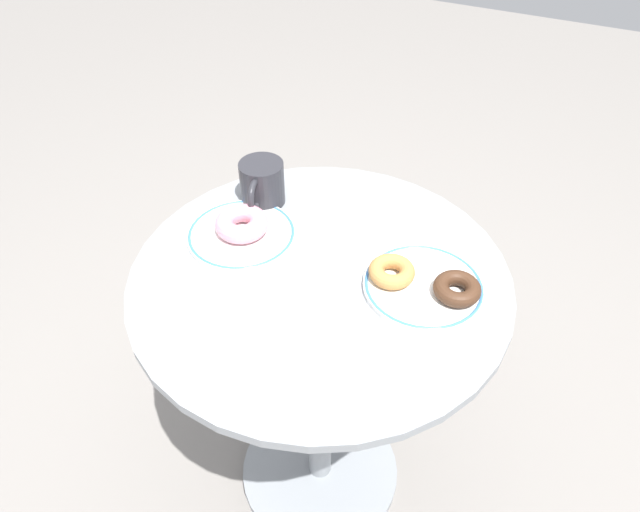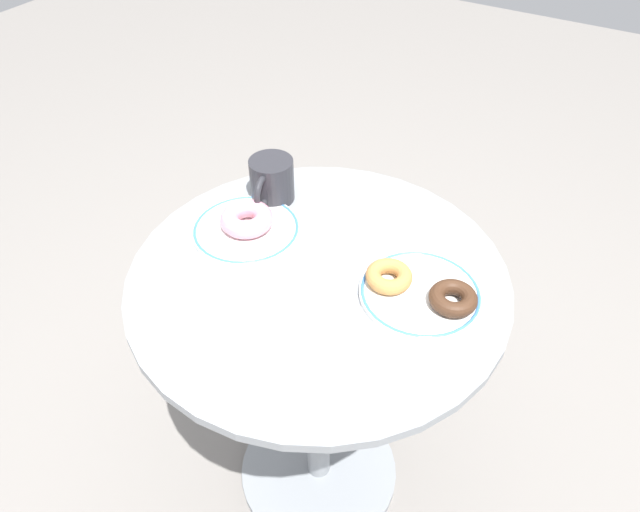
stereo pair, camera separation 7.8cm
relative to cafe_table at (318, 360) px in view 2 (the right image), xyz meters
name	(u,v)px [view 2 (the right image)]	position (x,y,z in m)	size (l,w,h in m)	color
ground_plane	(319,474)	(0.00, 0.00, -0.47)	(7.00, 7.00, 0.02)	gray
cafe_table	(318,360)	(0.00, 0.00, 0.00)	(0.68, 0.68, 0.71)	gray
plate_left	(246,229)	(-0.18, 0.03, 0.25)	(0.21, 0.21, 0.01)	white
plate_right	(420,293)	(0.18, 0.04, 0.25)	(0.21, 0.21, 0.01)	white
donut_pink_frosted	(247,219)	(-0.18, 0.03, 0.28)	(0.10, 0.10, 0.04)	pink
donut_chocolate	(453,298)	(0.23, 0.04, 0.27)	(0.08, 0.08, 0.03)	#422819
donut_old_fashioned	(389,276)	(0.12, 0.03, 0.27)	(0.08, 0.08, 0.03)	#BC7F42
paper_napkin	(300,355)	(0.07, -0.17, 0.25)	(0.15, 0.13, 0.01)	white
coffee_mug	(271,181)	(-0.19, 0.14, 0.29)	(0.09, 0.13, 0.09)	#28282D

